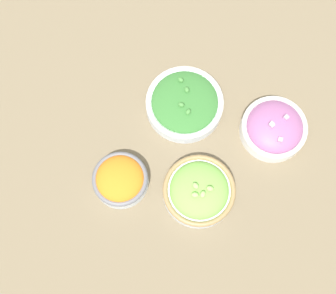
% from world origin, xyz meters
% --- Properties ---
extents(ground_plane, '(3.00, 3.00, 0.00)m').
position_xyz_m(ground_plane, '(0.00, 0.00, 0.00)').
color(ground_plane, '#75664C').
extents(bowl_broccoli, '(0.18, 0.18, 0.06)m').
position_xyz_m(bowl_broccoli, '(-0.10, -0.05, 0.03)').
color(bowl_broccoli, silver).
rests_on(bowl_broccoli, ground_plane).
extents(bowl_carrots, '(0.13, 0.13, 0.06)m').
position_xyz_m(bowl_carrots, '(0.13, -0.02, 0.03)').
color(bowl_carrots, silver).
rests_on(bowl_carrots, ground_plane).
extents(bowl_red_onion, '(0.15, 0.15, 0.07)m').
position_xyz_m(bowl_red_onion, '(-0.21, 0.14, 0.03)').
color(bowl_red_onion, white).
rests_on(bowl_red_onion, ground_plane).
extents(bowl_lettuce, '(0.16, 0.16, 0.07)m').
position_xyz_m(bowl_lettuce, '(0.02, 0.12, 0.02)').
color(bowl_lettuce, silver).
rests_on(bowl_lettuce, ground_plane).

